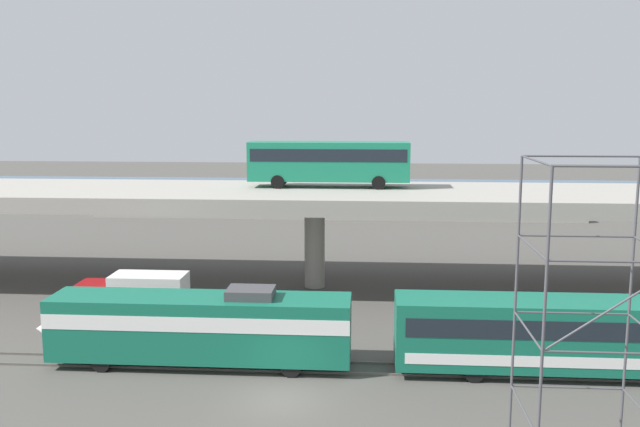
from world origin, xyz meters
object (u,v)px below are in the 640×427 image
(train_locomotive, at_px, (186,324))
(service_truck_west, at_px, (136,296))
(train_coach_lead, at_px, (616,334))
(scaffolding_tower, at_px, (591,319))
(parked_car_0, at_px, (214,197))
(parked_car_1, at_px, (389,199))
(transit_bus_on_overpass, at_px, (329,160))
(parked_car_2, at_px, (332,198))
(parked_car_3, at_px, (272,197))

(train_locomotive, xyz_separation_m, service_truck_west, (-5.07, 6.93, -0.55))
(train_coach_lead, height_order, service_truck_west, train_coach_lead)
(service_truck_west, relative_size, scaffolding_tower, 0.58)
(parked_car_0, bearing_deg, parked_car_1, 178.66)
(transit_bus_on_overpass, height_order, parked_car_2, transit_bus_on_overpass)
(transit_bus_on_overpass, bearing_deg, parked_car_3, 105.49)
(train_coach_lead, height_order, parked_car_0, train_coach_lead)
(scaffolding_tower, relative_size, parked_car_3, 2.53)
(scaffolding_tower, distance_m, parked_car_2, 61.49)
(transit_bus_on_overpass, relative_size, parked_car_1, 2.65)
(parked_car_1, height_order, parked_car_2, same)
(transit_bus_on_overpass, relative_size, parked_car_2, 2.72)
(train_coach_lead, bearing_deg, parked_car_2, -71.24)
(transit_bus_on_overpass, xyz_separation_m, scaffolding_tower, (10.53, -28.34, -3.07))
(parked_car_2, bearing_deg, scaffolding_tower, -78.75)
(train_locomotive, xyz_separation_m, parked_car_3, (-2.47, 49.66, -0.03))
(train_locomotive, bearing_deg, parked_car_2, -95.76)
(train_locomotive, distance_m, service_truck_west, 8.60)
(train_locomotive, height_order, service_truck_west, train_locomotive)
(scaffolding_tower, bearing_deg, transit_bus_on_overpass, 110.39)
(train_coach_lead, xyz_separation_m, parked_car_1, (-9.93, 48.99, -0.01))
(scaffolding_tower, bearing_deg, parked_car_0, 113.90)
(train_coach_lead, height_order, transit_bus_on_overpass, transit_bus_on_overpass)
(parked_car_0, distance_m, parked_car_2, 14.72)
(service_truck_west, relative_size, parked_car_0, 1.52)
(train_locomotive, relative_size, train_coach_lead, 0.76)
(train_coach_lead, xyz_separation_m, scaffolding_tower, (-4.82, -10.74, 4.12))
(train_coach_lead, bearing_deg, parked_car_0, -57.51)
(parked_car_1, distance_m, parked_car_2, 6.88)
(service_truck_west, height_order, scaffolding_tower, scaffolding_tower)
(parked_car_1, bearing_deg, scaffolding_tower, -85.11)
(parked_car_0, height_order, parked_car_1, same)
(service_truck_west, xyz_separation_m, parked_car_0, (-4.67, 42.56, 0.52))
(parked_car_3, bearing_deg, parked_car_1, 177.33)
(scaffolding_tower, height_order, parked_car_3, scaffolding_tower)
(service_truck_west, height_order, parked_car_2, service_truck_west)
(parked_car_0, bearing_deg, parked_car_2, 179.77)
(train_locomotive, relative_size, transit_bus_on_overpass, 1.39)
(service_truck_west, bearing_deg, transit_bus_on_overpass, -137.11)
(transit_bus_on_overpass, distance_m, scaffolding_tower, 30.39)
(transit_bus_on_overpass, bearing_deg, parked_car_0, 116.87)
(parked_car_3, bearing_deg, train_locomotive, 92.84)
(parked_car_1, xyz_separation_m, parked_car_3, (-14.31, 0.67, -0.00))
(train_locomotive, relative_size, parked_car_0, 3.73)
(train_locomotive, distance_m, transit_bus_on_overpass, 20.06)
(transit_bus_on_overpass, xyz_separation_m, parked_car_0, (-16.16, 31.89, -7.21))
(scaffolding_tower, relative_size, parked_car_2, 2.65)
(train_locomotive, bearing_deg, train_coach_lead, -180.00)
(parked_car_2, bearing_deg, train_coach_lead, -71.24)
(train_locomotive, relative_size, parked_car_2, 3.76)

